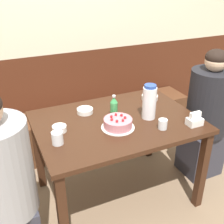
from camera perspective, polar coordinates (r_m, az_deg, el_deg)
name	(u,v)px	position (r m, az deg, el deg)	size (l,w,h in m)	color
ground_plane	(116,193)	(2.58, 0.82, -16.23)	(12.00, 12.00, 0.00)	#846B51
back_wall	(71,28)	(2.91, -8.26, 16.53)	(4.80, 0.04, 2.50)	#4C2314
bench_seat	(84,128)	(3.07, -5.79, -3.33)	(2.45, 0.38, 0.45)	#56331E
dining_table	(117,131)	(2.19, 0.93, -3.87)	(1.22, 0.88, 0.74)	#381E11
birthday_cake	(118,123)	(2.02, 1.21, -2.32)	(0.24, 0.24, 0.09)	white
water_pitcher	(149,102)	(2.14, 7.58, 2.03)	(0.11, 0.11, 0.27)	white
soju_bottle	(114,106)	(2.16, 0.39, 1.13)	(0.06, 0.06, 0.18)	#388E4C
napkin_holder	(195,120)	(2.15, 16.44, -1.62)	(0.11, 0.08, 0.11)	white
bowl_soup_white	(150,97)	(2.49, 7.67, 2.95)	(0.14, 0.14, 0.04)	white
bowl_rice_small	(85,111)	(2.25, -5.52, 0.26)	(0.13, 0.13, 0.04)	white
bowl_side_dish	(59,129)	(2.02, -10.64, -3.32)	(0.10, 0.10, 0.04)	white
glass_water_tall	(57,138)	(1.87, -11.03, -5.20)	(0.08, 0.08, 0.09)	silver
glass_tumbler_short	(163,124)	(2.05, 10.27, -2.43)	(0.07, 0.07, 0.07)	silver
person_teal_shirt	(206,117)	(2.64, 18.61, -0.99)	(0.37, 0.37, 1.20)	#33333D
person_pale_blue_shirt	(3,188)	(1.84, -21.33, -14.17)	(0.39, 0.39, 1.22)	#33333D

